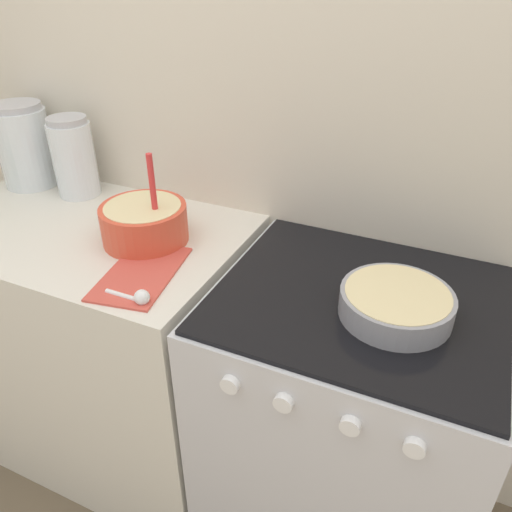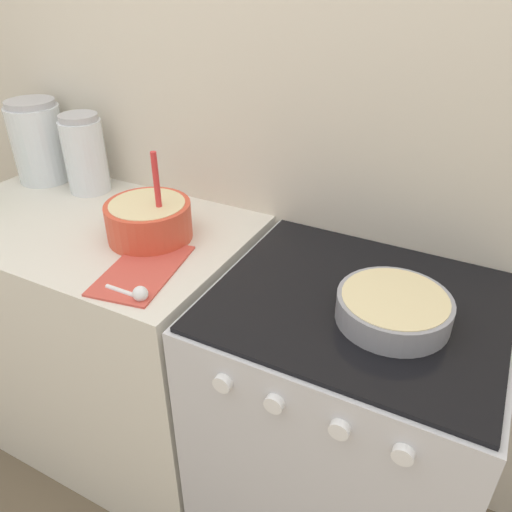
{
  "view_description": "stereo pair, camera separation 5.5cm",
  "coord_description": "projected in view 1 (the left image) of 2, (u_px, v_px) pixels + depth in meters",
  "views": [
    {
      "loc": [
        0.52,
        -0.66,
        1.57
      ],
      "look_at": [
        0.09,
        0.28,
        0.95
      ],
      "focal_mm": 35.0,
      "sensor_mm": 36.0,
      "label": 1
    },
    {
      "loc": [
        0.57,
        -0.63,
        1.57
      ],
      "look_at": [
        0.09,
        0.28,
        0.95
      ],
      "focal_mm": 35.0,
      "sensor_mm": 36.0,
      "label": 2
    }
  ],
  "objects": [
    {
      "name": "wall_back",
      "position": [
        275.0,
        112.0,
        1.36
      ],
      "size": [
        4.9,
        0.05,
        2.4
      ],
      "color": "beige",
      "rests_on": "ground_plane"
    },
    {
      "name": "countertop_cabinet",
      "position": [
        103.0,
        344.0,
        1.67
      ],
      "size": [
        0.95,
        0.59,
        0.9
      ],
      "color": "silver",
      "rests_on": "ground_plane"
    },
    {
      "name": "stove",
      "position": [
        342.0,
        427.0,
        1.38
      ],
      "size": [
        0.67,
        0.6,
        0.9
      ],
      "color": "silver",
      "rests_on": "ground_plane"
    },
    {
      "name": "mixing_bowl",
      "position": [
        144.0,
        221.0,
        1.34
      ],
      "size": [
        0.23,
        0.23,
        0.25
      ],
      "color": "#D84C33",
      "rests_on": "countertop_cabinet"
    },
    {
      "name": "baking_pan",
      "position": [
        396.0,
        303.0,
        1.07
      ],
      "size": [
        0.24,
        0.24,
        0.06
      ],
      "color": "gray",
      "rests_on": "stove"
    },
    {
      "name": "storage_jar_left",
      "position": [
        26.0,
        151.0,
        1.65
      ],
      "size": [
        0.17,
        0.17,
        0.27
      ],
      "color": "silver",
      "rests_on": "countertop_cabinet"
    },
    {
      "name": "storage_jar_middle",
      "position": [
        75.0,
        162.0,
        1.58
      ],
      "size": [
        0.13,
        0.13,
        0.25
      ],
      "color": "silver",
      "rests_on": "countertop_cabinet"
    },
    {
      "name": "recipe_page",
      "position": [
        141.0,
        273.0,
        1.23
      ],
      "size": [
        0.21,
        0.3,
        0.01
      ],
      "color": "#CC4C3F",
      "rests_on": "countertop_cabinet"
    },
    {
      "name": "measuring_spoon",
      "position": [
        138.0,
        297.0,
        1.12
      ],
      "size": [
        0.12,
        0.04,
        0.04
      ],
      "color": "white",
      "rests_on": "countertop_cabinet"
    }
  ]
}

